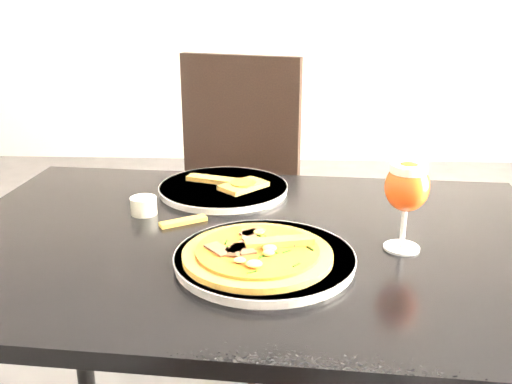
{
  "coord_description": "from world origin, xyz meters",
  "views": [
    {
      "loc": [
        -0.03,
        -1.14,
        1.2
      ],
      "look_at": [
        -0.08,
        -0.09,
        0.83
      ],
      "focal_mm": 40.0,
      "sensor_mm": 36.0,
      "label": 1
    }
  ],
  "objects_px": {
    "dining_table": "(249,277)",
    "beer_glass": "(407,187)",
    "chair_far": "(227,191)",
    "pizza": "(258,253)"
  },
  "relations": [
    {
      "from": "dining_table",
      "to": "beer_glass",
      "type": "xyz_separation_m",
      "value": [
        0.29,
        -0.04,
        0.21
      ]
    },
    {
      "from": "chair_far",
      "to": "pizza",
      "type": "height_order",
      "value": "chair_far"
    },
    {
      "from": "dining_table",
      "to": "pizza",
      "type": "relative_size",
      "value": 4.84
    },
    {
      "from": "chair_far",
      "to": "pizza",
      "type": "distance_m",
      "value": 1.0
    },
    {
      "from": "chair_far",
      "to": "beer_glass",
      "type": "height_order",
      "value": "chair_far"
    },
    {
      "from": "dining_table",
      "to": "chair_far",
      "type": "relative_size",
      "value": 1.26
    },
    {
      "from": "pizza",
      "to": "beer_glass",
      "type": "bearing_deg",
      "value": 17.63
    },
    {
      "from": "chair_far",
      "to": "pizza",
      "type": "bearing_deg",
      "value": -64.19
    },
    {
      "from": "chair_far",
      "to": "beer_glass",
      "type": "distance_m",
      "value": 1.02
    },
    {
      "from": "chair_far",
      "to": "beer_glass",
      "type": "xyz_separation_m",
      "value": [
        0.41,
        -0.88,
        0.32
      ]
    }
  ]
}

